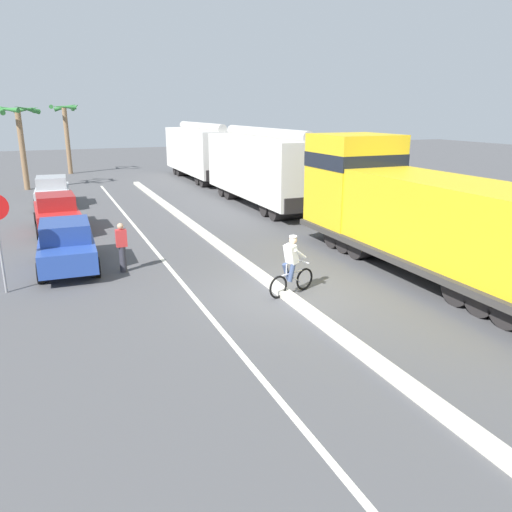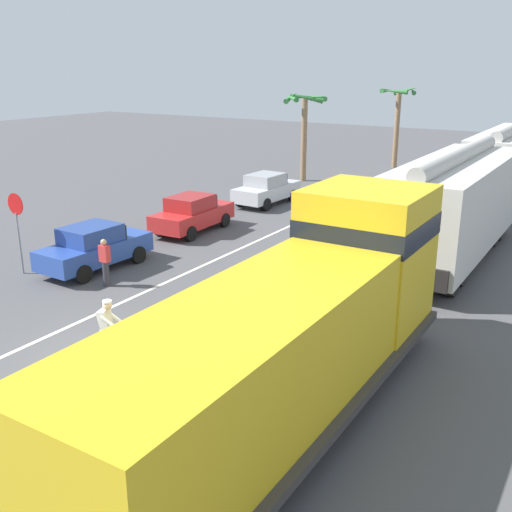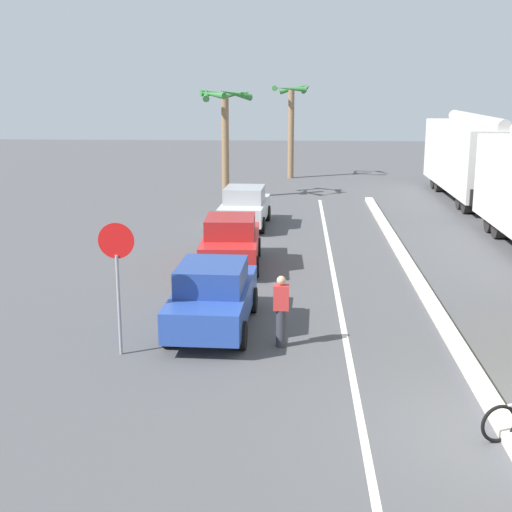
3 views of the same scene
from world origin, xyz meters
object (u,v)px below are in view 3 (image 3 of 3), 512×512
object	(u,v)px
palm_tree_near	(292,111)
pedestrian_by_cars	(281,310)
hopper_car_middle	(473,158)
palm_tree_far	(225,114)
parked_car_blue	(213,296)
parked_car_silver	(245,207)
parked_car_red	(231,241)
stop_sign	(117,263)

from	to	relation	value
palm_tree_near	pedestrian_by_cars	world-z (taller)	palm_tree_near
hopper_car_middle	palm_tree_far	world-z (taller)	palm_tree_far
parked_car_blue	pedestrian_by_cars	xyz separation A→B (m)	(1.63, -1.08, 0.03)
palm_tree_near	palm_tree_far	xyz separation A→B (m)	(-3.16, -8.07, 0.14)
hopper_car_middle	parked_car_silver	size ratio (longest dim) A/B	2.48
hopper_car_middle	parked_car_red	bearing A→B (deg)	-128.11
parked_car_blue	parked_car_silver	world-z (taller)	same
parked_car_blue	stop_sign	distance (m)	2.77
palm_tree_near	palm_tree_far	distance (m)	8.66
hopper_car_middle	parked_car_blue	distance (m)	22.15
palm_tree_near	stop_sign	bearing A→B (deg)	-96.65
parked_car_blue	parked_car_silver	size ratio (longest dim) A/B	1.00
parked_car_silver	stop_sign	size ratio (longest dim) A/B	1.48
parked_car_red	palm_tree_near	distance (m)	21.68
hopper_car_middle	parked_car_red	distance (m)	17.30
hopper_car_middle	stop_sign	xyz separation A→B (m)	(-12.33, -21.17, -0.05)
hopper_car_middle	palm_tree_far	distance (m)	12.29
parked_car_silver	pedestrian_by_cars	bearing A→B (deg)	-82.48
parked_car_silver	pedestrian_by_cars	world-z (taller)	same
palm_tree_near	pedestrian_by_cars	xyz separation A→B (m)	(0.05, -28.32, -3.17)
hopper_car_middle	parked_car_red	xyz separation A→B (m)	(-10.65, -13.58, -1.26)
parked_car_blue	parked_car_silver	bearing A→B (deg)	90.62
hopper_car_middle	palm_tree_far	bearing A→B (deg)	-178.73
pedestrian_by_cars	hopper_car_middle	bearing A→B (deg)	66.54
parked_car_silver	pedestrian_by_cars	size ratio (longest dim) A/B	2.63
stop_sign	palm_tree_near	xyz separation A→B (m)	(3.38, 28.97, 1.99)
palm_tree_far	stop_sign	bearing A→B (deg)	-90.60
hopper_car_middle	palm_tree_near	xyz separation A→B (m)	(-8.95, 7.80, 1.94)
parked_car_red	stop_sign	world-z (taller)	stop_sign
hopper_car_middle	stop_sign	bearing A→B (deg)	-120.22
parked_car_silver	palm_tree_far	world-z (taller)	palm_tree_far
palm_tree_near	hopper_car_middle	bearing A→B (deg)	-41.06
parked_car_silver	palm_tree_far	xyz separation A→B (m)	(-1.44, 6.94, 3.34)
parked_car_silver	hopper_car_middle	bearing A→B (deg)	34.05
hopper_car_middle	palm_tree_far	xyz separation A→B (m)	(-12.11, -0.27, 2.08)
parked_car_red	pedestrian_by_cars	bearing A→B (deg)	-75.90
parked_car_silver	stop_sign	bearing A→B (deg)	-96.80
hopper_car_middle	stop_sign	world-z (taller)	hopper_car_middle
hopper_car_middle	palm_tree_near	distance (m)	12.03
parked_car_blue	parked_car_silver	xyz separation A→B (m)	(-0.13, 12.24, 0.00)
pedestrian_by_cars	palm_tree_far	bearing A→B (deg)	98.99
palm_tree_near	pedestrian_by_cars	size ratio (longest dim) A/B	3.50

